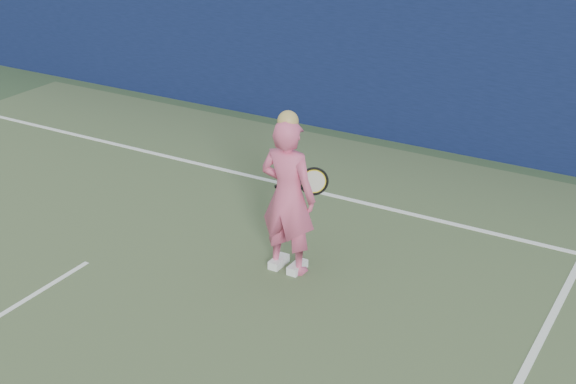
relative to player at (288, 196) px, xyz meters
The scene contains 4 objects.
ground 3.00m from the player, 134.77° to the right, with size 80.00×80.00×0.00m, color #33452A.
backstop_wall 4.91m from the player, 114.34° to the left, with size 24.00×0.40×2.50m, color #0C1536.
player is the anchor object (origin of this frame).
racket 0.49m from the player, 88.29° to the left, with size 0.61×0.24×0.34m.
Camera 1 is at (5.92, -4.67, 4.47)m, focal length 50.00 mm.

